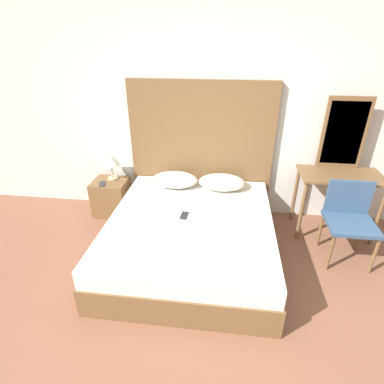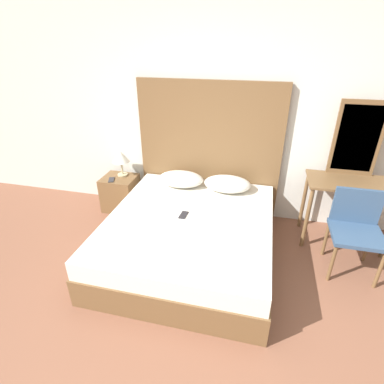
{
  "view_description": "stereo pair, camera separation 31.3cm",
  "coord_description": "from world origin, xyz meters",
  "px_view_note": "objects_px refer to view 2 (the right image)",
  "views": [
    {
      "loc": [
        0.23,
        -1.32,
        2.2
      ],
      "look_at": [
        -0.12,
        1.43,
        0.74
      ],
      "focal_mm": 28.0,
      "sensor_mm": 36.0,
      "label": 1
    },
    {
      "loc": [
        0.54,
        -1.26,
        2.2
      ],
      "look_at": [
        -0.12,
        1.43,
        0.74
      ],
      "focal_mm": 28.0,
      "sensor_mm": 36.0,
      "label": 2
    }
  ],
  "objects_px": {
    "bed": "(190,236)",
    "phone_on_bed": "(183,215)",
    "phone_on_nightstand": "(111,180)",
    "table_lamp": "(121,157)",
    "vanity_desk": "(349,193)",
    "chair": "(356,226)",
    "nightstand": "(121,193)"
  },
  "relations": [
    {
      "from": "table_lamp",
      "to": "vanity_desk",
      "type": "distance_m",
      "value": 2.84
    },
    {
      "from": "nightstand",
      "to": "vanity_desk",
      "type": "distance_m",
      "value": 2.89
    },
    {
      "from": "table_lamp",
      "to": "vanity_desk",
      "type": "xyz_separation_m",
      "value": [
        2.83,
        -0.17,
        -0.11
      ]
    },
    {
      "from": "bed",
      "to": "phone_on_nightstand",
      "type": "bearing_deg",
      "value": 151.92
    },
    {
      "from": "phone_on_bed",
      "to": "chair",
      "type": "height_order",
      "value": "chair"
    },
    {
      "from": "table_lamp",
      "to": "chair",
      "type": "height_order",
      "value": "chair"
    },
    {
      "from": "bed",
      "to": "nightstand",
      "type": "height_order",
      "value": "bed"
    },
    {
      "from": "nightstand",
      "to": "phone_on_nightstand",
      "type": "height_order",
      "value": "phone_on_nightstand"
    },
    {
      "from": "bed",
      "to": "nightstand",
      "type": "bearing_deg",
      "value": 147.25
    },
    {
      "from": "nightstand",
      "to": "chair",
      "type": "distance_m",
      "value": 2.92
    },
    {
      "from": "nightstand",
      "to": "vanity_desk",
      "type": "relative_size",
      "value": 0.52
    },
    {
      "from": "nightstand",
      "to": "vanity_desk",
      "type": "bearing_deg",
      "value": -1.88
    },
    {
      "from": "table_lamp",
      "to": "vanity_desk",
      "type": "bearing_deg",
      "value": -3.52
    },
    {
      "from": "vanity_desk",
      "to": "table_lamp",
      "type": "bearing_deg",
      "value": 176.48
    },
    {
      "from": "table_lamp",
      "to": "chair",
      "type": "bearing_deg",
      "value": -12.35
    },
    {
      "from": "phone_on_nightstand",
      "to": "vanity_desk",
      "type": "height_order",
      "value": "vanity_desk"
    },
    {
      "from": "phone_on_bed",
      "to": "bed",
      "type": "bearing_deg",
      "value": -13.07
    },
    {
      "from": "bed",
      "to": "chair",
      "type": "bearing_deg",
      "value": 7.75
    },
    {
      "from": "nightstand",
      "to": "bed",
      "type": "bearing_deg",
      "value": -32.75
    },
    {
      "from": "vanity_desk",
      "to": "chair",
      "type": "height_order",
      "value": "chair"
    },
    {
      "from": "bed",
      "to": "phone_on_bed",
      "type": "xyz_separation_m",
      "value": [
        -0.07,
        0.02,
        0.25
      ]
    },
    {
      "from": "bed",
      "to": "vanity_desk",
      "type": "xyz_separation_m",
      "value": [
        1.66,
        0.67,
        0.39
      ]
    },
    {
      "from": "nightstand",
      "to": "phone_on_nightstand",
      "type": "distance_m",
      "value": 0.27
    },
    {
      "from": "phone_on_bed",
      "to": "phone_on_nightstand",
      "type": "xyz_separation_m",
      "value": [
        -1.18,
        0.65,
        -0.02
      ]
    },
    {
      "from": "table_lamp",
      "to": "chair",
      "type": "relative_size",
      "value": 0.43
    },
    {
      "from": "bed",
      "to": "table_lamp",
      "type": "relative_size",
      "value": 5.36
    },
    {
      "from": "phone_on_bed",
      "to": "nightstand",
      "type": "bearing_deg",
      "value": 146.16
    },
    {
      "from": "phone_on_nightstand",
      "to": "chair",
      "type": "relative_size",
      "value": 0.19
    },
    {
      "from": "nightstand",
      "to": "phone_on_nightstand",
      "type": "xyz_separation_m",
      "value": [
        -0.06,
        -0.1,
        0.24
      ]
    },
    {
      "from": "bed",
      "to": "vanity_desk",
      "type": "relative_size",
      "value": 2.1
    },
    {
      "from": "bed",
      "to": "phone_on_bed",
      "type": "distance_m",
      "value": 0.27
    },
    {
      "from": "chair",
      "to": "bed",
      "type": "bearing_deg",
      "value": -172.25
    }
  ]
}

